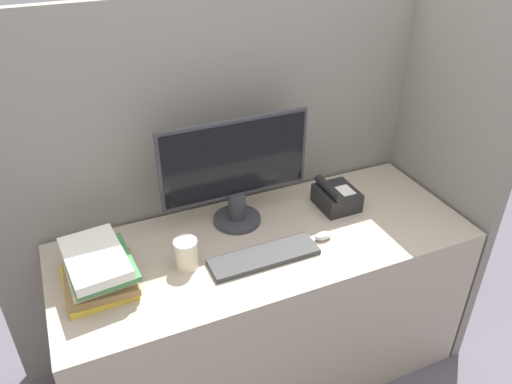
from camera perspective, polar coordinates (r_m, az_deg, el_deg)
The scene contains 9 objects.
cubicle_panel_rear at distance 2.18m, azimuth -2.71°, elevation 1.19°, with size 2.03×0.04×1.59m.
cubicle_panel_right at distance 2.36m, azimuth 20.04°, elevation 1.65°, with size 0.04×0.70×1.59m.
desk at distance 2.19m, azimuth 1.04°, elevation -13.00°, with size 1.63×0.64×0.73m.
monitor at distance 1.92m, azimuth -2.33°, elevation 2.31°, with size 0.60×0.19×0.45m.
keyboard at distance 1.85m, azimuth 0.92°, elevation -7.37°, with size 0.41×0.12×0.02m.
mouse at distance 1.96m, azimuth 7.68°, elevation -4.99°, with size 0.07×0.04×0.03m.
coffee_cup at distance 1.81m, azimuth -7.97°, elevation -7.00°, with size 0.08×0.08×0.11m.
book_stack at distance 1.79m, azimuth -17.59°, elevation -8.50°, with size 0.25×0.31×0.13m.
desk_telephone at distance 2.14m, azimuth 9.12°, elevation -0.56°, with size 0.16×0.18×0.12m.
Camera 1 is at (-0.65, -1.08, 1.92)m, focal length 35.00 mm.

